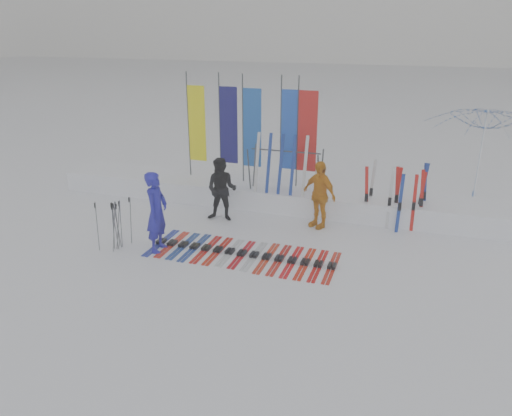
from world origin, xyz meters
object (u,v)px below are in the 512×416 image
(person_blue, at_px, (157,212))
(person_yellow, at_px, (319,194))
(person_black, at_px, (222,190))
(ski_row, at_px, (242,253))
(tent_canopy, at_px, (481,158))
(ski_rack, at_px, (285,165))

(person_blue, xyz_separation_m, person_yellow, (3.33, 2.67, -0.07))
(person_black, xyz_separation_m, ski_row, (1.29, -1.94, -0.84))
(person_black, bearing_deg, person_yellow, 2.18)
(tent_canopy, distance_m, ski_rack, 5.63)
(ski_row, distance_m, ski_rack, 3.44)
(person_blue, relative_size, ski_rack, 0.96)
(ski_row, bearing_deg, person_blue, -169.56)
(person_yellow, xyz_separation_m, tent_canopy, (4.10, 2.87, 0.61))
(tent_canopy, height_order, ski_rack, tent_canopy)
(person_black, distance_m, ski_row, 2.48)
(ski_row, bearing_deg, ski_rack, 87.12)
(person_blue, bearing_deg, tent_canopy, -57.15)
(person_yellow, height_order, ski_rack, ski_rack)
(ski_rack, bearing_deg, person_black, -139.86)
(person_yellow, relative_size, tent_canopy, 0.54)
(person_black, xyz_separation_m, ski_rack, (1.45, 1.22, 0.50))
(tent_canopy, relative_size, ski_row, 0.76)
(person_blue, bearing_deg, person_black, -20.92)
(person_blue, distance_m, ski_row, 2.24)
(person_blue, relative_size, person_yellow, 1.08)
(person_black, distance_m, person_yellow, 2.64)
(person_yellow, distance_m, tent_canopy, 5.04)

